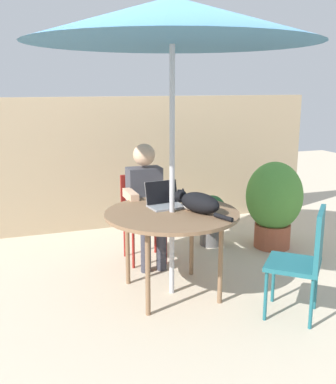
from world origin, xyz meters
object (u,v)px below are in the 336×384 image
Objects in this scene: laptop at (164,199)px; cat at (198,202)px; patio_table at (172,218)px; chair_occupied at (142,210)px; potted_plant_near_fence at (274,201)px; chair_empty at (305,255)px; potted_plant_by_chair at (212,218)px; person_seated at (146,198)px; patio_umbrella at (172,21)px.

cat is at bearing -54.16° from laptop.
patio_table is 0.92m from chair_occupied.
laptop is 1.58m from potted_plant_near_fence.
chair_empty reaches higher than potted_plant_by_chair.
chair_empty is 1.53× the size of potted_plant_by_chair.
person_seated is at bearing 89.87° from laptop.
laptop is at bearing -136.23° from potted_plant_by_chair.
cat is 1.53m from potted_plant_near_fence.
chair_occupied is at bearing 90.00° from person_seated.
person_seated is (0.00, -0.16, 0.17)m from chair_occupied.
chair_empty is 0.91× the size of potted_plant_near_fence.
patio_table is 1.58m from patio_umbrella.
cat reaches higher than chair_empty.
patio_umbrella is 2.77× the size of chair_occupied.
patio_umbrella is 2.38m from potted_plant_near_fence.
patio_table reaches higher than potted_plant_by_chair.
chair_empty is 1.71m from person_seated.
patio_table is 0.23m from laptop.
person_seated is 1.47m from potted_plant_near_fence.
patio_umbrella is at bearing -89.65° from laptop.
person_seated reaches higher than laptop.
patio_umbrella is 1.48m from laptop.
cat is at bearing -76.34° from person_seated.
laptop is 0.34× the size of potted_plant_near_fence.
patio_umbrella reaches higher than cat.
chair_occupied is (0.00, 0.91, -1.75)m from patio_umbrella.
potted_plant_by_chair is at bearing 50.11° from patio_umbrella.
person_seated is 0.56m from laptop.
potted_plant_near_fence is (1.47, -0.02, -0.15)m from person_seated.
chair_occupied reaches higher than potted_plant_by_chair.
patio_umbrella is (0.00, 0.00, 1.58)m from patio_table.
patio_table is 1.64m from potted_plant_near_fence.
potted_plant_near_fence is at bearing -0.83° from person_seated.
person_seated reaches higher than cat.
person_seated is at bearing 118.93° from chair_empty.
person_seated is at bearing -162.29° from potted_plant_by_chair.
person_seated is at bearing 103.66° from cat.
potted_plant_near_fence reaches higher than chair_occupied.
chair_occupied is 0.88m from potted_plant_by_chair.
laptop is 0.35m from cat.
laptop is at bearing 90.35° from patio_umbrella.
chair_empty is at bearing -48.82° from laptop.
person_seated reaches higher than potted_plant_by_chair.
chair_empty is 0.72× the size of person_seated.
potted_plant_by_chair is at bearing 7.69° from chair_occupied.
cat is (0.20, -0.08, 0.14)m from patio_table.
potted_plant_by_chair is (-0.61, 0.29, -0.22)m from potted_plant_near_fence.
laptop is (-0.82, 0.94, 0.29)m from chair_empty.
patio_table is at bearing -153.61° from potted_plant_near_fence.
chair_occupied is 1.05m from cat.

